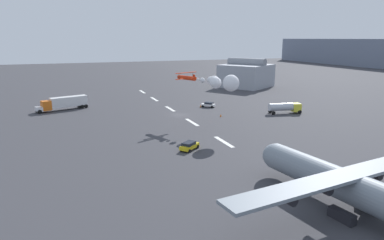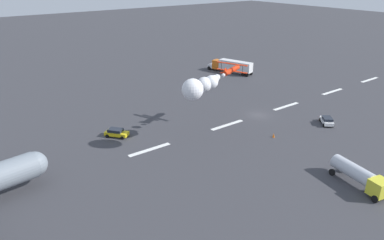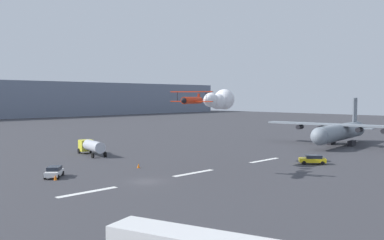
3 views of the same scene
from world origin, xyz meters
name	(u,v)px [view 3 (image 3 of 3)]	position (x,y,z in m)	size (l,w,h in m)	color
ground_plane	(147,181)	(0.00, 0.00, 0.00)	(440.00, 440.00, 0.00)	#38383D
runway_stripe_2	(88,192)	(-8.89, 0.00, 0.01)	(8.00, 0.90, 0.01)	white
runway_stripe_3	(194,173)	(8.89, 0.00, 0.01)	(8.00, 0.90, 0.01)	white
runway_stripe_4	(264,160)	(26.67, 0.00, 0.01)	(8.00, 0.90, 0.01)	white
cargo_transport_plane	(339,132)	(56.75, 0.95, 3.28)	(27.68, 35.18, 10.98)	gray
stunt_biplane_red	(218,100)	(17.62, 3.13, 10.74)	(18.31, 10.10, 3.53)	red
fuel_tanker_truck	(92,146)	(8.42, 27.39, 1.74)	(4.30, 9.13, 2.90)	yellow
followme_car_yellow	(313,159)	(28.92, -8.19, 0.81)	(4.07, 4.49, 1.52)	yellow
airport_staff_sedan	(54,172)	(-7.33, 11.47, 0.81)	(3.99, 4.24, 1.52)	white
traffic_cone_near	(55,178)	(-8.26, 9.33, 0.38)	(0.44, 0.44, 0.75)	orange
traffic_cone_far	(138,166)	(5.79, 9.29, 0.38)	(0.44, 0.44, 0.75)	orange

